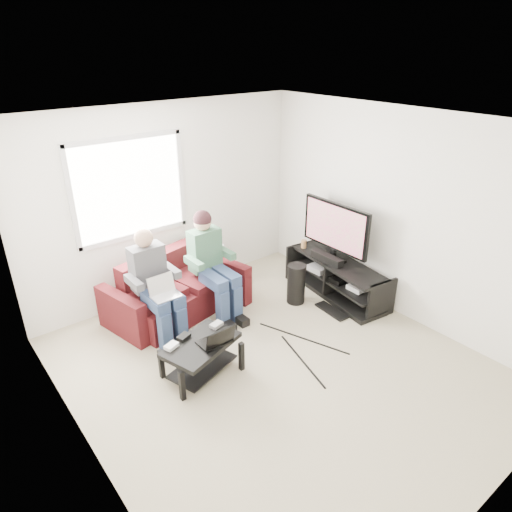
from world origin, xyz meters
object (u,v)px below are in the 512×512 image
object	(u,v)px
coffee_table	(201,351)
subwoofer	(296,284)
tv_stand	(337,280)
end_table	(216,266)
sofa	(176,292)
tv	(335,228)

from	to	relation	value
coffee_table	subwoofer	distance (m)	1.87
tv_stand	end_table	world-z (taller)	end_table
sofa	end_table	bearing A→B (deg)	21.90
sofa	subwoofer	bearing A→B (deg)	-29.11
sofa	subwoofer	xyz separation A→B (m)	(1.41, -0.78, -0.02)
sofa	tv	bearing A→B (deg)	-24.36
sofa	coffee_table	distance (m)	1.31
tv	tv_stand	bearing A→B (deg)	-88.53
coffee_table	end_table	size ratio (longest dim) A/B	1.48
tv_stand	sofa	bearing A→B (deg)	153.32
coffee_table	end_table	bearing A→B (deg)	51.63
coffee_table	subwoofer	size ratio (longest dim) A/B	1.62
tv_stand	tv	distance (m)	0.75
coffee_table	tv_stand	distance (m)	2.40
tv_stand	subwoofer	distance (m)	0.62
coffee_table	end_table	world-z (taller)	end_table
sofa	coffee_table	world-z (taller)	sofa
tv	end_table	bearing A→B (deg)	132.03
end_table	tv	bearing A→B (deg)	-47.97
sofa	end_table	xyz separation A→B (m)	(0.86, 0.35, -0.02)
end_table	subwoofer	bearing A→B (deg)	-64.21
sofa	coffee_table	size ratio (longest dim) A/B	2.04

